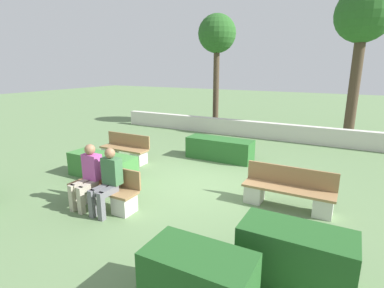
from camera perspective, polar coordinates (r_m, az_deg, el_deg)
The scene contains 13 objects.
ground_plane at distance 7.52m, azimuth 0.48°, elevation -7.82°, with size 60.00×60.00×0.00m, color #607F51.
perimeter_wall at distance 12.60m, azimuth 12.87°, elevation 2.61°, with size 13.28×0.30×0.67m.
bench_front at distance 6.61m, azimuth -16.40°, elevation -8.79°, with size 1.61×0.49×0.83m.
bench_left_side at distance 6.60m, azimuth 17.78°, elevation -8.86°, with size 1.85×0.48×0.83m.
bench_right_side at distance 9.52m, azimuth -12.69°, elevation -1.38°, with size 1.61×0.48×0.83m.
person_seated_man at distance 6.20m, azimuth -15.74°, elevation -6.30°, with size 0.38×0.64×1.31m.
person_seated_woman at distance 6.57m, azimuth -19.19°, elevation -5.28°, with size 0.38×0.64×1.32m.
hedge_block_near_left at distance 8.26m, azimuth -16.70°, elevation -4.03°, with size 1.92×0.64×0.63m.
hedge_block_near_right at distance 9.49m, azimuth 5.27°, elevation -0.94°, with size 2.09×0.70×0.67m.
hedge_block_mid_left at distance 3.91m, azimuth 1.23°, elevation -24.73°, with size 1.30×0.71×0.77m.
hedge_block_mid_right at distance 4.51m, azimuth 19.04°, elevation -19.49°, with size 1.48×0.70×0.79m.
tree_leftmost at distance 15.13m, azimuth 4.78°, elevation 19.77°, with size 1.80×1.80×5.27m.
tree_center_left at distance 13.83m, azimuth 29.83°, elevation 19.95°, with size 2.11×2.11×5.83m.
Camera 1 is at (3.25, -6.14, 2.86)m, focal length 28.00 mm.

